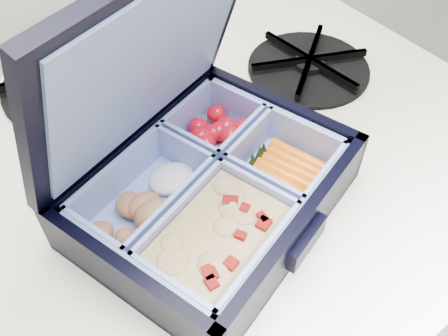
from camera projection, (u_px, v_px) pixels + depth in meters
stove at (225, 304)px, 0.94m from camera, size 0.62×0.62×0.93m
bento_box at (213, 191)px, 0.48m from camera, size 0.30×0.26×0.06m
burner_grate at (309, 63)px, 0.65m from camera, size 0.21×0.21×0.02m
burner_grate_rear at (76, 79)px, 0.63m from camera, size 0.24×0.24×0.02m
fork at (197, 92)px, 0.62m from camera, size 0.11×0.14×0.01m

